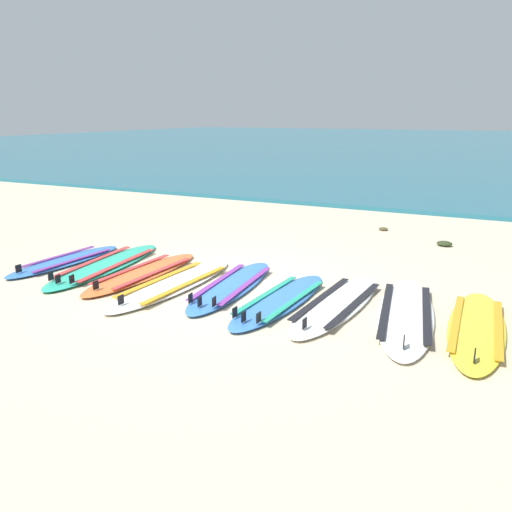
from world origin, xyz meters
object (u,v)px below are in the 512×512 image
surfboard_5 (280,300)px  surfboard_6 (337,304)px  surfboard_4 (232,286)px  surfboard_8 (477,328)px  surfboard_0 (66,261)px  surfboard_1 (106,265)px  surfboard_2 (143,273)px  surfboard_7 (406,314)px  surfboard_3 (173,284)px

surfboard_5 → surfboard_6: bearing=14.5°
surfboard_4 → surfboard_8: 2.95m
surfboard_0 → surfboard_5: size_ratio=0.94×
surfboard_1 → surfboard_6: 3.55m
surfboard_2 → surfboard_5: 2.16m
surfboard_7 → surfboard_8: same height
surfboard_4 → surfboard_6: same height
surfboard_0 → surfboard_4: size_ratio=0.91×
surfboard_8 → surfboard_5: bearing=-176.6°
surfboard_2 → surfboard_3: same height
surfboard_5 → surfboard_7: same height
surfboard_3 → surfboard_5: size_ratio=1.12×
surfboard_1 → surfboard_8: size_ratio=1.12×
surfboard_4 → surfboard_5: bearing=-15.5°
surfboard_2 → surfboard_7: bearing=0.8°
surfboard_4 → surfboard_6: size_ratio=0.96×
surfboard_7 → surfboard_6: bearing=-177.5°
surfboard_2 → surfboard_8: bearing=-0.4°
surfboard_6 → surfboard_4: bearing=178.2°
surfboard_1 → surfboard_5: bearing=-4.6°
surfboard_2 → surfboard_4: bearing=2.4°
surfboard_0 → surfboard_6: size_ratio=0.88×
surfboard_0 → surfboard_5: bearing=-2.4°
surfboard_2 → surfboard_8: (4.32, -0.03, -0.00)m
surfboard_6 → surfboard_0: bearing=-179.8°
surfboard_0 → surfboard_2: same height
surfboard_4 → surfboard_7: (2.21, -0.01, -0.00)m
surfboard_2 → surfboard_6: 2.81m
surfboard_0 → surfboard_6: 4.25m
surfboard_1 → surfboard_2: bearing=-6.0°
surfboard_3 → surfboard_4: 0.77m
surfboard_1 → surfboard_5: same height
surfboard_2 → surfboard_6: same height
surfboard_7 → surfboard_5: bearing=-171.9°
surfboard_0 → surfboard_6: bearing=0.2°
surfboard_2 → surfboard_8: 4.32m
surfboard_1 → surfboard_2: size_ratio=1.12×
surfboard_1 → surfboard_7: size_ratio=1.02×
surfboard_4 → surfboard_5: same height
surfboard_1 → surfboard_8: 5.06m
surfboard_3 → surfboard_8: size_ratio=1.08×
surfboard_1 → surfboard_4: size_ratio=1.13×
surfboard_7 → surfboard_2: bearing=-179.2°
surfboard_5 → surfboard_8: size_ratio=0.97×
surfboard_7 → surfboard_8: bearing=-5.9°
surfboard_3 → surfboard_6: (2.16, 0.22, 0.00)m
surfboard_1 → surfboard_4: 2.12m
surfboard_3 → surfboard_6: same height
surfboard_5 → surfboard_6: 0.68m
surfboard_3 → surfboard_7: same height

